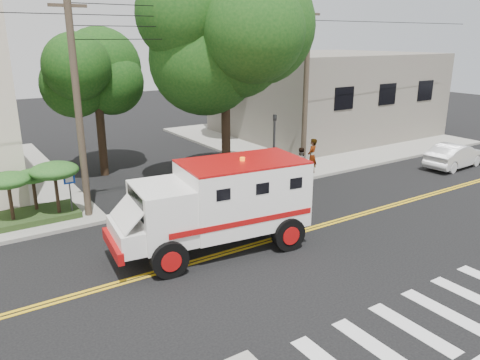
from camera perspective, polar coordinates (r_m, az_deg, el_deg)
ground at (r=18.01m, az=5.19°, el=-6.91°), size 100.00×100.00×0.00m
sidewalk_ne at (r=36.23m, az=8.78°, el=5.37°), size 17.00×17.00×0.15m
building_right at (r=37.12m, az=10.23°, el=10.39°), size 14.00×12.00×6.00m
utility_pole_left at (r=19.60m, az=-19.11°, el=7.94°), size 0.28×0.28×9.00m
utility_pole_right at (r=25.42m, az=8.02°, el=10.59°), size 0.28×0.28×9.00m
tree_main at (r=22.64m, az=-0.44°, el=16.82°), size 6.08×5.70×9.85m
tree_left at (r=25.81m, az=-16.36°, el=12.92°), size 4.48×4.20×7.70m
tree_right at (r=34.44m, az=0.63°, el=15.07°), size 4.80×4.50×8.20m
traffic_signal at (r=23.76m, az=4.18°, el=4.70°), size 0.15×0.18×3.60m
accessibility_sign at (r=20.32m, az=-20.01°, el=-0.97°), size 0.45×0.10×2.02m
palm_planter at (r=20.45m, az=-23.74°, el=-0.46°), size 3.52×2.63×2.36m
armored_truck at (r=16.39m, az=-2.51°, el=-2.58°), size 7.15×3.44×3.14m
parked_sedan at (r=29.84m, az=24.74°, el=2.72°), size 4.38×1.77×1.41m
pedestrian_a at (r=25.52m, az=8.78°, el=2.86°), size 0.84×0.73×1.95m
pedestrian_b at (r=25.03m, az=7.35°, el=2.20°), size 0.89×0.77×1.56m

